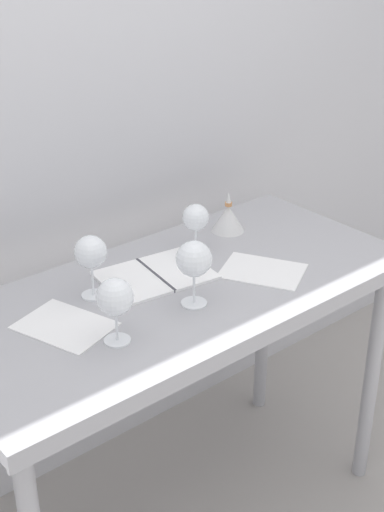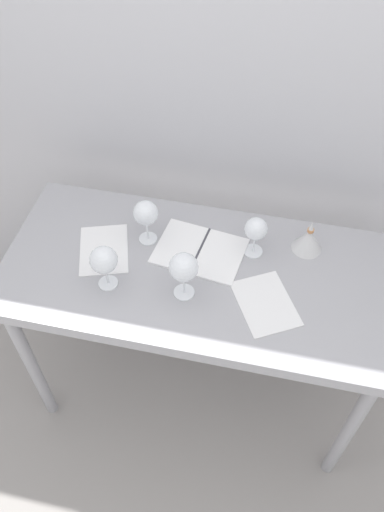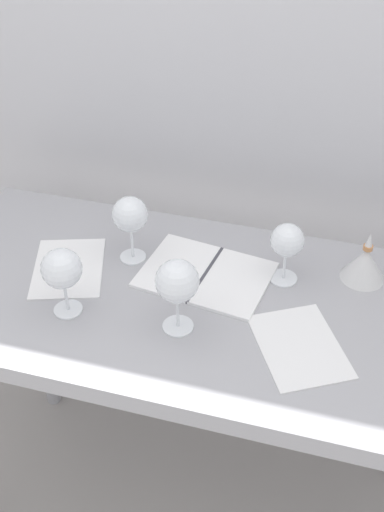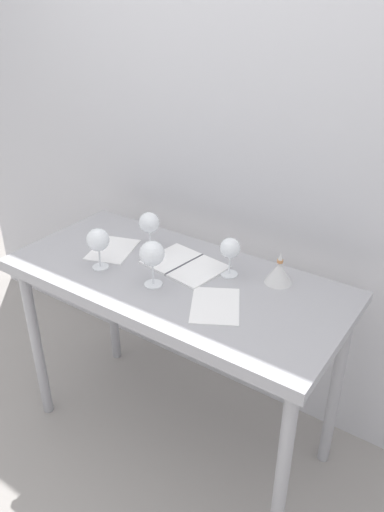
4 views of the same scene
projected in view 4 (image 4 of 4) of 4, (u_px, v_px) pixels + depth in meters
ground_plane at (178, 432)px, 2.42m from camera, size 6.00×6.00×0.00m
back_wall at (240, 149)px, 2.15m from camera, size 3.80×0.04×2.60m
steel_counter at (175, 297)px, 2.03m from camera, size 1.40×0.65×0.90m
wine_glass_near_center at (152, 255)px, 1.86m from camera, size 0.10×0.10×0.19m
wine_glass_near_left at (98, 241)px, 1.98m from camera, size 0.09×0.09×0.17m
wine_glass_far_left at (149, 224)px, 2.10m from camera, size 0.09×0.09×0.18m
wine_glass_far_right at (230, 249)px, 1.93m from camera, size 0.08×0.08×0.16m
open_notebook at (185, 265)px, 2.05m from camera, size 0.34×0.27×0.01m
tasting_sheet_upper at (113, 249)px, 2.18m from camera, size 0.24×0.28×0.00m
tasting_sheet_lower at (215, 305)px, 1.79m from camera, size 0.27×0.29×0.00m
decanter_funnel at (279, 272)px, 1.91m from camera, size 0.11×0.11×0.14m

